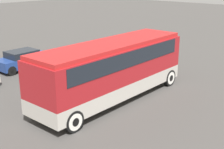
# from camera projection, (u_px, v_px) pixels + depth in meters

# --- Properties ---
(ground_plane) EXTENTS (120.00, 120.00, 0.00)m
(ground_plane) POSITION_uv_depth(u_px,v_px,m) (112.00, 99.00, 17.22)
(ground_plane) COLOR #423F3D
(tour_bus) EXTENTS (9.74, 2.66, 3.22)m
(tour_bus) POSITION_uv_depth(u_px,v_px,m) (113.00, 66.00, 16.70)
(tour_bus) COLOR #B7B2A8
(tour_bus) RESTS_ON ground_plane
(parked_car_mid) EXTENTS (4.03, 1.80, 1.38)m
(parked_car_mid) POSITION_uv_depth(u_px,v_px,m) (24.00, 59.00, 22.68)
(parked_car_mid) COLOR navy
(parked_car_mid) RESTS_ON ground_plane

